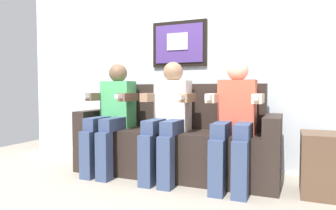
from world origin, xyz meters
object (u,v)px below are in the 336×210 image
at_px(couch, 175,143).
at_px(person_on_left, 112,113).
at_px(person_on_right, 235,117).
at_px(side_table_right, 328,165).
at_px(person_in_middle, 168,115).

height_order(couch, person_on_left, person_on_left).
xyz_separation_m(couch, person_on_right, (0.62, -0.17, 0.29)).
relative_size(person_on_left, side_table_right, 2.22).
bearing_deg(couch, person_on_left, -164.82).
distance_m(couch, person_on_right, 0.70).
relative_size(person_on_left, person_in_middle, 1.00).
relative_size(person_in_middle, side_table_right, 2.22).
height_order(person_in_middle, person_on_right, same).
bearing_deg(couch, side_table_right, -4.52).
bearing_deg(side_table_right, person_on_right, -175.14).
relative_size(couch, person_on_left, 1.79).
bearing_deg(person_in_middle, couch, 90.17).
xyz_separation_m(person_on_right, side_table_right, (0.72, 0.06, -0.36)).
xyz_separation_m(couch, person_on_left, (-0.62, -0.17, 0.29)).
height_order(couch, person_in_middle, person_in_middle).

